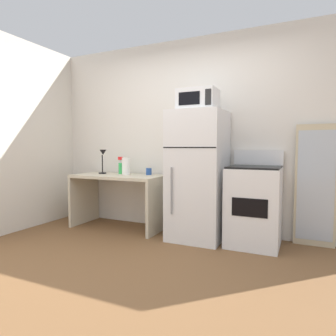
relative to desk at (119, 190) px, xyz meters
name	(u,v)px	position (x,y,z in m)	size (l,w,h in m)	color
ground_plane	(131,277)	(1.02, -1.31, -0.53)	(12.00, 12.00, 0.00)	brown
wall_back_white	(196,135)	(1.02, 0.39, 0.77)	(5.00, 0.10, 2.60)	silver
desk	(119,190)	(0.00, 0.00, 0.00)	(1.29, 0.63, 0.75)	beige
desk_lamp	(103,157)	(-0.29, 0.03, 0.46)	(0.14, 0.12, 0.35)	black
coffee_mug	(149,172)	(0.39, 0.17, 0.26)	(0.08, 0.08, 0.10)	#264C99
spray_bottle	(121,167)	(-0.05, 0.13, 0.32)	(0.06, 0.06, 0.25)	green
paper_towel_roll	(126,166)	(0.10, 0.03, 0.34)	(0.11, 0.11, 0.24)	white
refrigerator	(198,176)	(1.18, -0.01, 0.26)	(0.65, 0.68, 1.58)	white
microwave	(198,100)	(1.18, -0.03, 1.17)	(0.46, 0.35, 0.26)	silver
oven_range	(254,205)	(1.85, 0.02, -0.07)	(0.59, 0.61, 1.10)	white
leaning_mirror	(315,186)	(2.50, 0.27, 0.17)	(0.44, 0.03, 1.40)	#C6B793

